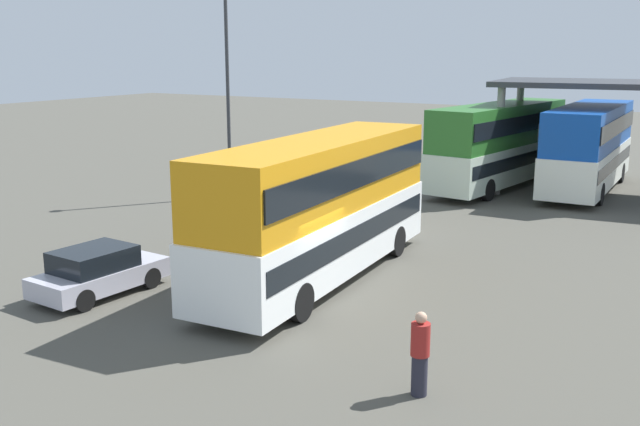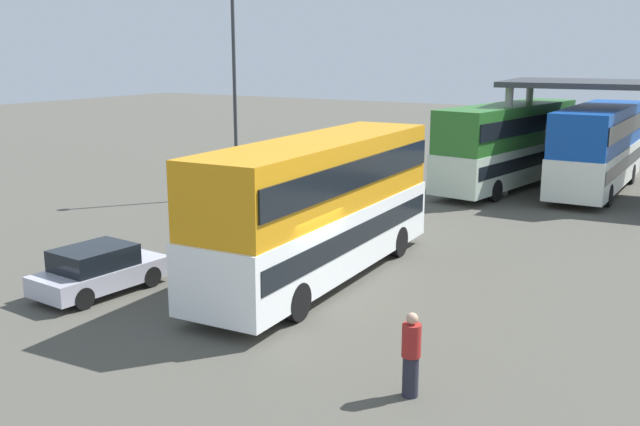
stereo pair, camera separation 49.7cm
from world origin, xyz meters
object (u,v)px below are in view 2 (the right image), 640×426
at_px(double_decker_near_canopy, 508,143).
at_px(lamppost_tall, 234,70).
at_px(pedestrian_waiting, 411,355).
at_px(double_decker_main, 320,203).
at_px(parked_hatchback, 99,270).
at_px(double_decker_mid_row, 598,145).

relative_size(double_decker_near_canopy, lamppost_tall, 1.19).
bearing_deg(pedestrian_waiting, double_decker_near_canopy, 80.69).
bearing_deg(double_decker_main, double_decker_near_canopy, -3.90).
height_order(parked_hatchback, double_decker_mid_row, double_decker_mid_row).
relative_size(double_decker_near_canopy, double_decker_mid_row, 1.07).
distance_m(double_decker_mid_row, pedestrian_waiting, 23.91).
height_order(parked_hatchback, double_decker_near_canopy, double_decker_near_canopy).
xyz_separation_m(parked_hatchback, double_decker_mid_row, (8.80, 22.68, 1.56)).
xyz_separation_m(parked_hatchback, pedestrian_waiting, (10.04, -1.16, 0.20)).
xyz_separation_m(double_decker_near_canopy, double_decker_mid_row, (3.96, 1.21, -0.01)).
distance_m(double_decker_main, double_decker_near_canopy, 17.11).
bearing_deg(double_decker_near_canopy, lamppost_tall, 139.26).
distance_m(double_decker_main, lamppost_tall, 13.33).
bearing_deg(parked_hatchback, lamppost_tall, 26.18).
distance_m(double_decker_near_canopy, lamppost_tall, 13.62).
height_order(double_decker_main, lamppost_tall, lamppost_tall).
height_order(double_decker_near_canopy, pedestrian_waiting, double_decker_near_canopy).
height_order(double_decker_mid_row, lamppost_tall, lamppost_tall).
bearing_deg(lamppost_tall, double_decker_main, -41.21).
bearing_deg(double_decker_main, parked_hatchback, 130.48).
xyz_separation_m(double_decker_near_canopy, pedestrian_waiting, (5.20, -22.63, -1.37)).
xyz_separation_m(double_decker_mid_row, lamppost_tall, (-13.89, -9.85, 3.52)).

